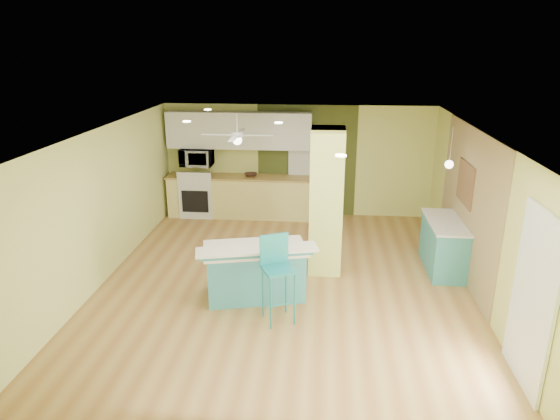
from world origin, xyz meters
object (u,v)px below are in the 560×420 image
object	(u,v)px
peninsula	(255,271)
canister	(268,245)
fruit_bowl	(251,175)
side_counter	(443,245)
bar_stool	(277,264)

from	to	relation	value
peninsula	canister	world-z (taller)	canister
fruit_bowl	canister	xyz separation A→B (m)	(0.82, -3.84, -0.06)
peninsula	side_counter	size ratio (longest dim) A/B	1.32
peninsula	side_counter	world-z (taller)	peninsula
peninsula	bar_stool	bearing A→B (deg)	-71.23
peninsula	fruit_bowl	world-z (taller)	fruit_bowl
side_counter	canister	distance (m)	3.25
canister	peninsula	bearing A→B (deg)	156.13
bar_stool	canister	size ratio (longest dim) A/B	6.58
bar_stool	canister	world-z (taller)	bar_stool
fruit_bowl	canister	distance (m)	3.93
bar_stool	side_counter	distance (m)	3.34
side_counter	bar_stool	bearing A→B (deg)	-145.02
fruit_bowl	canister	world-z (taller)	canister
fruit_bowl	bar_stool	bearing A→B (deg)	-76.96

